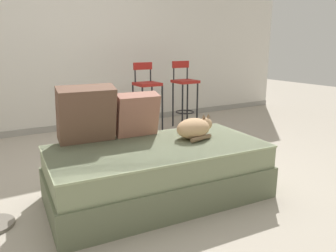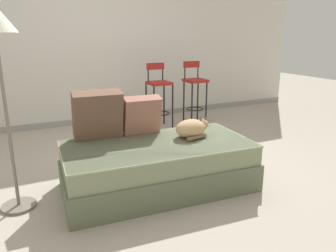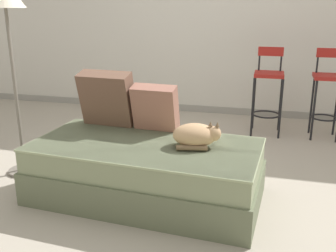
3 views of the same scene
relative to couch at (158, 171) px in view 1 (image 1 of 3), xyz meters
name	(u,v)px [view 1 (image 1 of 3)]	position (x,y,z in m)	size (l,w,h in m)	color
ground_plane	(138,180)	(0.00, 0.40, -0.22)	(16.00, 16.00, 0.00)	#A89E8E
wall_back_panel	(66,38)	(0.00, 2.65, 1.08)	(8.00, 0.10, 2.60)	silver
wall_baseboard_trim	(74,126)	(0.00, 2.60, -0.18)	(8.00, 0.02, 0.09)	gray
couch	(158,171)	(0.00, 0.00, 0.00)	(1.78, 0.99, 0.44)	#636B50
throw_pillow_corner	(86,114)	(-0.45, 0.37, 0.45)	(0.46, 0.29, 0.47)	brown
throw_pillow_middle	(137,114)	(-0.02, 0.34, 0.41)	(0.38, 0.24, 0.38)	#936051
cat	(195,128)	(0.38, 0.04, 0.30)	(0.37, 0.30, 0.20)	tan
bar_stool_near_window	(147,94)	(0.86, 1.88, 0.33)	(0.33, 0.33, 0.98)	black
bar_stool_by_doorway	(185,89)	(1.49, 1.88, 0.35)	(0.32, 0.32, 0.98)	black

